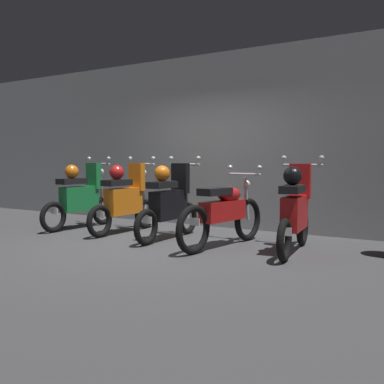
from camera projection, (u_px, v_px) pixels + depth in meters
ground_plane at (147, 245)px, 6.39m from camera, size 80.00×80.00×0.00m
back_wall at (219, 141)px, 8.18m from camera, size 16.00×0.30×3.15m
motorbike_slot_0 at (80, 197)px, 7.94m from camera, size 0.59×1.68×1.29m
motorbike_slot_1 at (125, 199)px, 7.46m from camera, size 0.59×1.68×1.29m
motorbike_slot_2 at (169, 203)px, 6.83m from camera, size 0.59×1.68×1.29m
motorbike_slot_3 at (224, 212)px, 6.24m from camera, size 0.58×1.94×1.15m
motorbike_slot_4 at (295, 210)px, 5.82m from camera, size 0.59×1.68×1.29m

